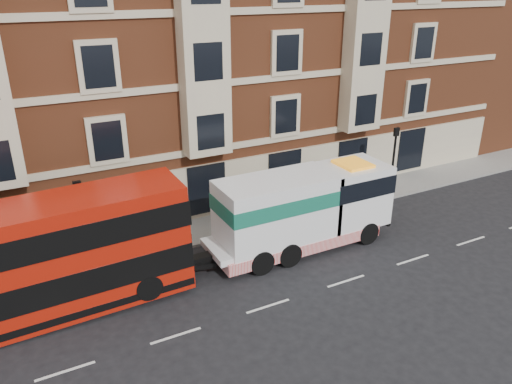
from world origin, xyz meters
The scene contains 7 objects.
ground centered at (0.00, 0.00, 0.00)m, with size 120.00×120.00×0.00m, color black.
sidewalk centered at (0.00, 7.50, 0.07)m, with size 90.00×3.00×0.15m, color slate.
victorian_terrace centered at (0.50, 15.00, 10.07)m, with size 45.00×12.00×20.40m.
lamp_post_west centered at (-6.00, 6.20, 2.68)m, with size 0.35×0.15×4.35m.
lamp_post_east centered at (12.00, 6.20, 2.68)m, with size 0.35×0.15×4.35m.
double_decker_bus centered at (-8.29, 3.56, 2.55)m, with size 11.91×2.73×4.82m.
tow_truck centered at (3.77, 3.56, 2.11)m, with size 9.54×2.82×3.97m.
Camera 1 is at (-8.42, -14.91, 12.43)m, focal length 35.00 mm.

